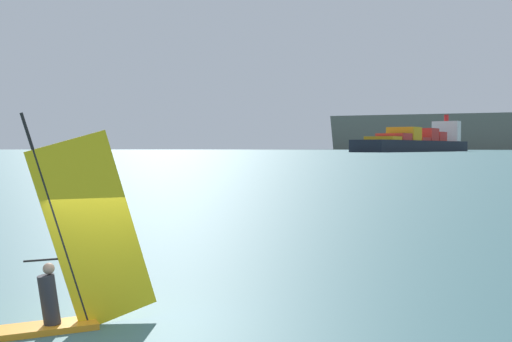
% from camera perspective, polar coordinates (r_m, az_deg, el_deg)
% --- Properties ---
extents(ground_plane, '(4000.00, 4000.00, 0.00)m').
position_cam_1_polar(ground_plane, '(12.35, -12.90, -14.25)').
color(ground_plane, '#386066').
extents(windsurfer, '(3.29, 2.32, 4.23)m').
position_cam_1_polar(windsurfer, '(12.53, -17.37, -9.17)').
color(windsurfer, orange).
rests_on(windsurfer, ground_plane).
extents(cargo_ship, '(112.37, 178.39, 33.30)m').
position_cam_1_polar(cargo_ship, '(526.34, 14.72, 2.57)').
color(cargo_ship, black).
rests_on(cargo_ship, ground_plane).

